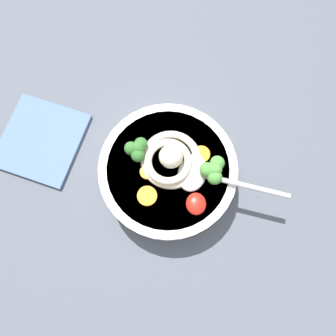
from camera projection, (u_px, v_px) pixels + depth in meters
The scene contains 11 objects.
table_slab at pixel (175, 163), 58.37cm from camera, with size 135.84×135.84×3.84cm, color #474C56.
soup_bowl at pixel (168, 173), 52.62cm from camera, with size 21.87×21.87×6.24cm.
noodle_pile at pixel (170, 159), 48.69cm from camera, with size 10.36×10.15×4.16cm.
soup_spoon at pixel (201, 175), 48.61cm from camera, with size 7.27×17.52×1.60cm.
chili_sauce_dollop at pixel (196, 204), 47.56cm from camera, with size 3.36×3.02×1.51cm, color red.
broccoli_floret_rear at pixel (137, 149), 48.34cm from camera, with size 4.14×3.56×3.27cm.
broccoli_floret_beside_noodles at pixel (213, 170), 47.38cm from camera, with size 4.38×3.77×3.46cm.
carrot_slice_right at pixel (147, 172), 49.14cm from camera, with size 2.23×2.23×0.76cm, color orange.
carrot_slice_near_spoon at pixel (201, 154), 49.96cm from camera, with size 2.75×2.75×0.55cm, color orange.
carrot_slice_beside_chili at pixel (147, 196), 48.20cm from camera, with size 3.00×3.00×0.80cm, color orange.
folded_napkin at pixel (41, 140), 57.00cm from camera, with size 14.36×13.61×0.80cm, color #4C6693.
Camera 1 is at (15.45, -1.08, 58.22)cm, focal length 34.17 mm.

